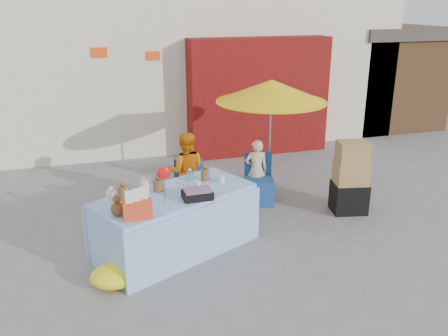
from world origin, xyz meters
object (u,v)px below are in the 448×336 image
object	(u,v)px
vendor_beige	(256,170)
umbrella	(271,91)
box_stack	(350,180)
chair_left	(189,197)
vendor_orange	(186,171)
chair_right	(259,189)
market_table	(176,221)

from	to	relation	value
vendor_beige	umbrella	size ratio (longest dim) A/B	0.53
box_stack	chair_left	bearing A→B (deg)	162.75
vendor_orange	vendor_beige	world-z (taller)	vendor_orange
vendor_orange	box_stack	size ratio (longest dim) A/B	1.09
vendor_orange	vendor_beige	distance (m)	1.26
chair_left	chair_right	bearing A→B (deg)	14.10
box_stack	vendor_orange	bearing A→B (deg)	160.06
market_table	box_stack	distance (m)	3.05
chair_right	vendor_beige	xyz separation A→B (m)	(-0.00, 0.13, 0.30)
market_table	vendor_beige	world-z (taller)	market_table
market_table	chair_left	distance (m)	1.34
chair_left	chair_right	distance (m)	1.25
vendor_orange	vendor_beige	xyz separation A→B (m)	(1.25, 0.00, -0.12)
chair_left	vendor_beige	size ratio (longest dim) A/B	0.77
box_stack	vendor_beige	bearing A→B (deg)	144.61
vendor_beige	umbrella	bearing A→B (deg)	-139.33
vendor_orange	umbrella	xyz separation A→B (m)	(1.55, 0.15, 1.23)
vendor_orange	umbrella	distance (m)	1.98
market_table	vendor_orange	distance (m)	1.47
umbrella	market_table	bearing A→B (deg)	-142.82
chair_right	box_stack	xyz separation A→B (m)	(1.30, -0.79, 0.31)
umbrella	vendor_beige	bearing A→B (deg)	-153.43
market_table	umbrella	xyz separation A→B (m)	(2.01, 1.52, 1.45)
chair_left	vendor_beige	bearing A→B (deg)	20.27
vendor_beige	chair_right	bearing A→B (deg)	105.74
market_table	umbrella	distance (m)	2.91
chair_left	box_stack	xyz separation A→B (m)	(2.55, -0.79, 0.31)
chair_left	vendor_beige	xyz separation A→B (m)	(1.25, 0.13, 0.30)
chair_left	chair_right	world-z (taller)	same
vendor_orange	box_stack	world-z (taller)	vendor_orange
chair_left	vendor_beige	distance (m)	1.29
vendor_beige	vendor_orange	bearing A→B (deg)	14.10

